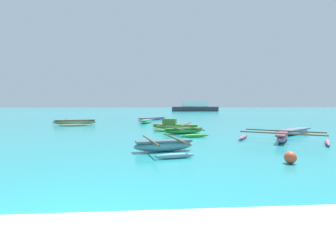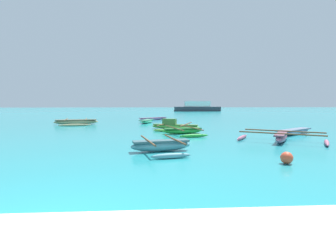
% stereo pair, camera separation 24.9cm
% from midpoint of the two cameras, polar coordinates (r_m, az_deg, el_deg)
% --- Properties ---
extents(moored_boat_0, '(2.70, 4.32, 0.43)m').
position_cam_midpoint_polar(moored_boat_0, '(16.97, 3.64, -1.02)').
color(moored_boat_0, green).
rests_on(moored_boat_0, ground_plane).
extents(moored_boat_1, '(3.51, 2.92, 0.29)m').
position_cam_midpoint_polar(moored_boat_1, '(30.83, -3.00, 1.62)').
color(moored_boat_1, '#AA6CA6').
rests_on(moored_boat_1, ground_plane).
extents(moored_boat_2, '(3.40, 2.72, 0.35)m').
position_cam_midpoint_polar(moored_boat_2, '(18.39, 26.11, -1.07)').
color(moored_boat_2, '#8AA6CF').
rests_on(moored_boat_2, ground_plane).
extents(moored_boat_3, '(3.66, 4.64, 0.79)m').
position_cam_midpoint_polar(moored_boat_3, '(19.87, 1.77, 0.03)').
color(moored_boat_3, '#69B645').
rests_on(moored_boat_3, ground_plane).
extents(moored_boat_4, '(3.99, 4.33, 0.52)m').
position_cam_midpoint_polar(moored_boat_4, '(25.73, -19.09, 0.85)').
color(moored_boat_4, tan).
rests_on(moored_boat_4, ground_plane).
extents(moored_boat_5, '(4.63, 4.00, 0.52)m').
position_cam_midpoint_polar(moored_boat_5, '(14.69, 23.92, -2.21)').
color(moored_boat_5, '#A55B74').
rests_on(moored_boat_5, ground_plane).
extents(moored_boat_6, '(2.56, 3.40, 0.51)m').
position_cam_midpoint_polar(moored_boat_6, '(10.77, -0.86, -4.26)').
color(moored_boat_6, '#59919C').
rests_on(moored_boat_6, ground_plane).
extents(moored_boat_7, '(1.60, 2.63, 0.35)m').
position_cam_midpoint_polar(moored_boat_7, '(26.08, -4.38, 1.06)').
color(moored_boat_7, '#5FE6A1').
rests_on(moored_boat_7, ground_plane).
extents(mooring_buoy_0, '(0.40, 0.40, 0.40)m').
position_cam_midpoint_polar(mooring_buoy_0, '(9.46, 25.12, -6.30)').
color(mooring_buoy_0, '#E54C2D').
rests_on(mooring_buoy_0, ground_plane).
extents(distant_ferry, '(11.15, 2.45, 2.45)m').
position_cam_midpoint_polar(distant_ferry, '(64.51, 6.50, 4.09)').
color(distant_ferry, '#2D333D').
rests_on(distant_ferry, ground_plane).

